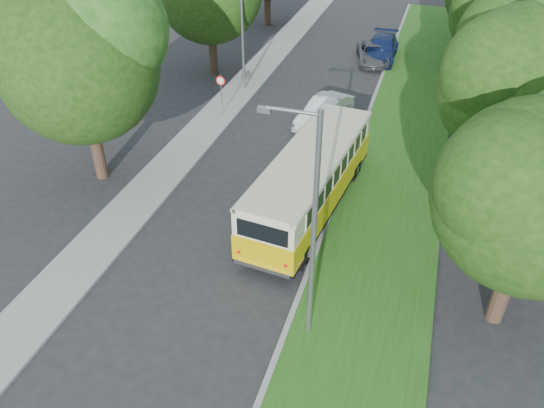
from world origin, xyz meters
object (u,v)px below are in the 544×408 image
(car_white, at_px, (324,112))
(car_grey, at_px, (373,54))
(lamppost_far, at_px, (241,25))
(car_silver, at_px, (319,116))
(vintage_bus, at_px, (310,182))
(car_blue, at_px, (381,49))
(lamppost_near, at_px, (311,227))

(car_white, distance_m, car_grey, 10.81)
(lamppost_far, relative_size, car_silver, 2.06)
(vintage_bus, xyz_separation_m, car_white, (-1.25, 8.43, -0.71))
(car_silver, xyz_separation_m, car_white, (0.22, 0.33, 0.13))
(vintage_bus, height_order, car_blue, vintage_bus)
(lamppost_far, distance_m, vintage_bus, 14.09)
(vintage_bus, relative_size, car_silver, 2.70)
(car_blue, bearing_deg, vintage_bus, -91.76)
(lamppost_far, xyz_separation_m, car_grey, (7.21, 7.44, -3.48))
(car_white, bearing_deg, vintage_bus, -66.38)
(lamppost_far, height_order, vintage_bus, lamppost_far)
(car_white, xyz_separation_m, car_blue, (1.62, 11.57, 0.02))
(lamppost_far, xyz_separation_m, vintage_bus, (7.33, -11.74, -2.65))
(lamppost_near, relative_size, lamppost_far, 1.07)
(lamppost_far, height_order, car_silver, lamppost_far)
(vintage_bus, distance_m, car_grey, 19.20)
(lamppost_far, relative_size, car_blue, 1.42)
(lamppost_near, xyz_separation_m, car_silver, (-3.05, 14.87, -3.75))
(vintage_bus, distance_m, car_silver, 8.28)
(lamppost_near, xyz_separation_m, car_white, (-2.83, 15.20, -3.62))
(lamppost_near, xyz_separation_m, vintage_bus, (-1.58, 6.76, -2.91))
(lamppost_far, xyz_separation_m, car_silver, (5.86, -3.63, -3.49))
(lamppost_far, relative_size, car_white, 1.65)
(lamppost_far, relative_size, car_grey, 1.64)
(lamppost_near, xyz_separation_m, car_grey, (-1.69, 25.94, -3.73))
(vintage_bus, distance_m, car_blue, 20.02)
(car_blue, height_order, car_grey, car_blue)
(lamppost_far, distance_m, car_silver, 7.73)
(car_white, bearing_deg, car_grey, 99.19)
(car_blue, xyz_separation_m, car_grey, (-0.49, -0.82, -0.13))
(lamppost_near, distance_m, car_white, 15.87)
(lamppost_near, height_order, car_grey, lamppost_near)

